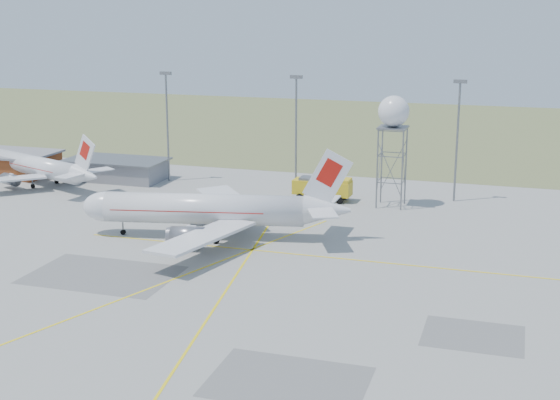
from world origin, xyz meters
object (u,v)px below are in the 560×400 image
(fire_truck, at_px, (324,189))
(airliner_main, at_px, (209,210))
(radar_tower, at_px, (392,145))
(airliner_far, at_px, (40,167))

(fire_truck, bearing_deg, airliner_main, -110.20)
(radar_tower, bearing_deg, airliner_far, -176.59)
(radar_tower, relative_size, fire_truck, 1.83)
(radar_tower, bearing_deg, airliner_main, -130.63)
(airliner_main, distance_m, fire_truck, 28.11)
(airliner_far, xyz_separation_m, radar_tower, (64.39, 3.84, 6.92))
(airliner_main, bearing_deg, fire_truck, -123.29)
(radar_tower, distance_m, fire_truck, 14.27)
(airliner_far, bearing_deg, fire_truck, -153.17)
(radar_tower, xyz_separation_m, fire_truck, (-11.55, 0.64, -8.36))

